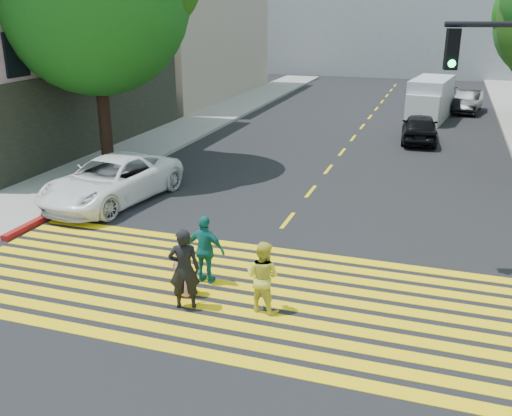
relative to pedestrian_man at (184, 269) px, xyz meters
The scene contains 16 objects.
ground 1.15m from the pedestrian_man, 24.01° to the right, with size 120.00×120.00×0.00m, color black.
sidewalk_left 23.08m from the pedestrian_man, 109.83° to the left, with size 3.00×40.00×0.15m, color gray.
curb_red 8.48m from the pedestrian_man, 137.53° to the left, with size 0.20×8.00×0.16m, color maroon.
crosswalk 1.48m from the pedestrian_man, 55.33° to the left, with size 13.40×5.30×0.01m.
lane_line 22.23m from the pedestrian_man, 88.26° to the left, with size 0.12×34.40×0.01m.
building_left_tan 31.92m from the pedestrian_man, 118.96° to the left, with size 12.00×16.00×10.00m, color tan.
backdrop_block 47.98m from the pedestrian_man, 89.19° to the left, with size 30.00×8.00×12.00m, color gray.
pedestrian_man is the anchor object (origin of this frame).
pedestrian_woman 1.64m from the pedestrian_man, 13.64° to the left, with size 0.75×0.59×1.55m, color yellow.
pedestrian_child 0.59m from the pedestrian_man, 119.58° to the left, with size 0.61×0.40×1.25m, color #BC8699.
pedestrian_extra 1.20m from the pedestrian_man, 91.54° to the left, with size 0.95×0.40×1.62m, color #167066.
white_sedan 7.65m from the pedestrian_man, 133.04° to the left, with size 2.42×5.25×1.46m, color white.
dark_car_near 18.22m from the pedestrian_man, 78.14° to the left, with size 1.61×4.00×1.36m, color black.
silver_car 30.93m from the pedestrian_man, 81.76° to the left, with size 1.96×4.82×1.40m, color gray.
dark_car_parked 27.81m from the pedestrian_man, 77.48° to the left, with size 1.38×3.97×1.31m, color black.
white_van 24.11m from the pedestrian_man, 80.69° to the left, with size 2.44×5.07×2.30m.
Camera 1 is at (4.13, -9.41, 6.01)m, focal length 40.00 mm.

